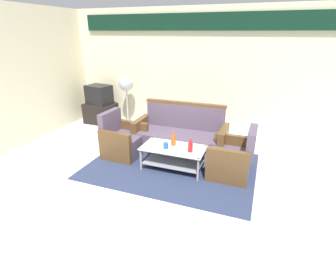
% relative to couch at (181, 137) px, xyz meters
% --- Properties ---
extents(ground_plane, '(14.00, 14.00, 0.00)m').
position_rel_couch_xyz_m(ground_plane, '(-0.05, -1.57, -0.32)').
color(ground_plane, white).
extents(wall_back, '(6.52, 0.19, 2.80)m').
position_rel_couch_xyz_m(wall_back, '(-0.05, 1.48, 1.16)').
color(wall_back, beige).
rests_on(wall_back, ground).
extents(rug, '(2.92, 2.07, 0.01)m').
position_rel_couch_xyz_m(rug, '(0.04, -0.64, -0.31)').
color(rug, '#2D3856').
rests_on(rug, ground).
extents(couch, '(1.81, 0.76, 0.96)m').
position_rel_couch_xyz_m(couch, '(0.00, 0.00, 0.00)').
color(couch, '#5B4C60').
rests_on(couch, rug).
extents(armchair_left, '(0.73, 0.79, 0.85)m').
position_rel_couch_xyz_m(armchair_left, '(-1.01, -0.51, -0.03)').
color(armchair_left, '#5B4C60').
rests_on(armchair_left, rug).
extents(armchair_right, '(0.70, 0.76, 0.85)m').
position_rel_couch_xyz_m(armchair_right, '(1.09, -0.55, -0.03)').
color(armchair_right, '#5B4C60').
rests_on(armchair_right, rug).
extents(coffee_table, '(1.10, 0.60, 0.40)m').
position_rel_couch_xyz_m(coffee_table, '(0.10, -0.70, -0.04)').
color(coffee_table, silver).
rests_on(coffee_table, rug).
extents(bottle_orange, '(0.08, 0.08, 0.26)m').
position_rel_couch_xyz_m(bottle_orange, '(0.06, -0.61, 0.19)').
color(bottle_orange, '#D85919').
rests_on(bottle_orange, coffee_table).
extents(bottle_red, '(0.08, 0.08, 0.23)m').
position_rel_couch_xyz_m(bottle_red, '(0.42, -0.76, 0.18)').
color(bottle_red, red).
rests_on(bottle_red, coffee_table).
extents(cup, '(0.08, 0.08, 0.10)m').
position_rel_couch_xyz_m(cup, '(-0.01, -0.78, 0.14)').
color(cup, '#2659A5').
rests_on(cup, coffee_table).
extents(tv_stand, '(0.80, 0.50, 0.52)m').
position_rel_couch_xyz_m(tv_stand, '(-2.53, 0.98, -0.06)').
color(tv_stand, black).
rests_on(tv_stand, ground).
extents(television, '(0.67, 0.55, 0.48)m').
position_rel_couch_xyz_m(television, '(-2.53, 0.98, 0.44)').
color(television, black).
rests_on(television, tv_stand).
extents(pedestal_fan, '(0.36, 0.36, 1.27)m').
position_rel_couch_xyz_m(pedestal_fan, '(-1.75, 1.03, 0.70)').
color(pedestal_fan, '#2D2D33').
rests_on(pedestal_fan, ground).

